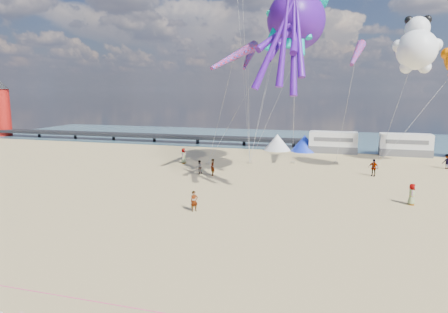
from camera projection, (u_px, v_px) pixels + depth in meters
ground at (198, 262)px, 20.91m from camera, size 120.00×120.00×0.00m
water at (301, 139)px, 72.97m from camera, size 120.00×120.00×0.00m
pier at (133, 135)px, 70.13m from camera, size 60.00×3.00×0.50m
lighthouse at (3, 113)px, 77.29m from camera, size 2.60×2.60×9.00m
motorhome_0 at (333, 142)px, 56.87m from camera, size 6.60×2.50×3.00m
motorhome_1 at (405, 145)px, 54.25m from camera, size 6.60×2.50×3.00m
tent_white at (277, 142)px, 59.13m from camera, size 4.00×4.00×2.40m
tent_blue at (305, 143)px, 58.03m from camera, size 4.00×4.00×2.40m
rope_line at (155, 312)px, 16.17m from camera, size 34.00×0.03×0.03m
standing_person at (194, 201)px, 29.47m from camera, size 0.67×0.64×1.54m
beachgoer_0 at (412, 194)px, 31.12m from camera, size 0.45×0.65×1.69m
beachgoer_1 at (199, 167)px, 42.44m from camera, size 0.85×0.86×1.50m
beachgoer_2 at (447, 161)px, 45.31m from camera, size 0.97×0.84×1.69m
beachgoer_3 at (374, 168)px, 41.48m from camera, size 1.32×1.07×1.79m
beachgoer_5 at (212, 167)px, 41.74m from camera, size 1.30×1.65×1.76m
beachgoer_6 at (184, 156)px, 48.68m from camera, size 0.48×0.71×1.88m
sandbag_a at (208, 164)px, 48.03m from camera, size 0.50×0.35×0.22m
sandbag_b at (293, 163)px, 48.71m from camera, size 0.50×0.35×0.22m
sandbag_c at (376, 168)px, 45.21m from camera, size 0.50×0.35×0.22m
sandbag_d at (336, 163)px, 48.68m from camera, size 0.50×0.35×0.22m
sandbag_e at (250, 163)px, 48.55m from camera, size 0.50×0.35×0.22m
kite_octopus_purple at (296, 21)px, 36.62m from camera, size 6.90×11.16×11.86m
kite_panda at (417, 50)px, 39.07m from camera, size 6.11×5.97×6.63m
windsock_left at (234, 56)px, 40.56m from camera, size 3.79×7.93×8.04m
windsock_mid at (357, 54)px, 41.46m from camera, size 2.11×5.94×5.86m
windsock_right at (248, 60)px, 45.14m from camera, size 1.02×4.63×4.60m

